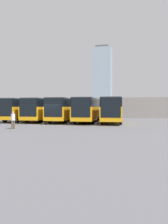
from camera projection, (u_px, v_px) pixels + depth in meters
name	position (u px, v px, depth m)	size (l,w,h in m)	color
ground_plane	(51.00, 125.00, 26.37)	(600.00, 600.00, 0.00)	#5B5B60
bus_0	(112.00, 109.00, 30.05)	(3.38, 11.99, 3.32)	orange
curb_divider_0	(98.00, 123.00, 28.78)	(0.24, 5.20, 0.15)	#9E9E99
bus_1	(88.00, 109.00, 30.75)	(3.38, 11.99, 3.32)	orange
curb_divider_1	(73.00, 122.00, 29.48)	(0.24, 5.20, 0.15)	#9E9E99
bus_2	(65.00, 109.00, 31.73)	(3.38, 11.99, 3.32)	orange
curb_divider_2	(49.00, 122.00, 30.46)	(0.24, 5.20, 0.15)	#9E9E99
bus_3	(44.00, 109.00, 32.83)	(3.38, 11.99, 3.32)	orange
curb_divider_3	(28.00, 121.00, 31.56)	(0.24, 5.20, 0.15)	#9E9E99
bus_4	(24.00, 109.00, 33.72)	(3.38, 11.99, 3.32)	orange
pedestrian	(13.00, 120.00, 21.08)	(0.49, 0.49, 1.70)	brown
station_building	(90.00, 107.00, 48.87)	(44.36, 11.55, 4.00)	gray
office_tower	(103.00, 78.00, 238.25)	(19.33, 19.33, 68.18)	#93A8B7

